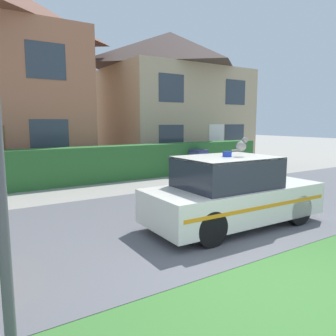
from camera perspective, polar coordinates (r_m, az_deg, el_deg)
ground_plane at (r=5.02m, az=18.04°, el=-18.63°), size 80.00×80.00×0.00m
road_strip at (r=7.46m, az=-2.90°, el=-9.23°), size 28.00×5.52×0.01m
lawn_verge at (r=4.83m, az=21.42°, el=-19.83°), size 28.00×1.98×0.01m
garden_hedge at (r=12.58m, az=-9.67°, el=0.81°), size 14.39×0.76×1.32m
police_car at (r=7.09m, az=11.06°, el=-4.32°), size 3.94×1.70×1.61m
cat at (r=6.94m, az=12.74°, el=3.89°), size 0.34×0.19×0.30m
house_right at (r=19.55m, az=0.38°, el=12.45°), size 7.83×6.83×7.29m
wheelie_bin at (r=13.82m, az=5.33°, el=1.02°), size 0.61×0.69×1.07m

